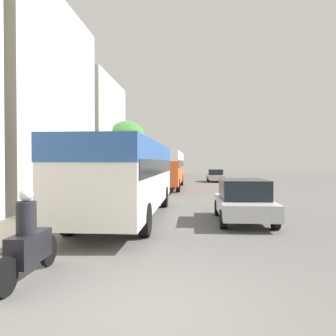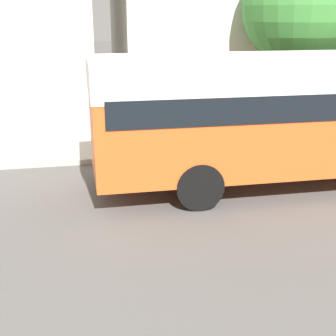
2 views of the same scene
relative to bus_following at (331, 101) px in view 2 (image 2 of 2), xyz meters
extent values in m
cube|color=#EA5B23|center=(0.00, 0.00, -0.20)|extent=(2.46, 11.02, 2.50)
cube|color=white|center=(0.00, 0.00, 0.67)|extent=(2.49, 11.08, 0.75)
cube|color=black|center=(0.00, 0.00, 0.11)|extent=(2.51, 10.58, 0.55)
cylinder|color=black|center=(-1.13, -3.42, -1.45)|extent=(0.28, 1.00, 1.00)
cylinder|color=black|center=(1.13, -3.42, -1.45)|extent=(0.28, 1.00, 1.00)
cylinder|color=brown|center=(-3.52, 0.72, -0.47)|extent=(0.36, 0.36, 2.67)
sphere|color=#387A33|center=(-3.52, 0.72, 2.12)|extent=(3.36, 3.36, 3.36)
camera|label=1|loc=(2.28, -27.18, 0.25)|focal=35.00mm
camera|label=2|loc=(9.83, -5.77, 1.95)|focal=50.00mm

